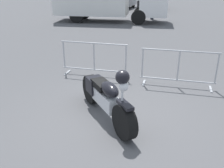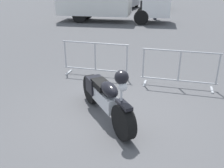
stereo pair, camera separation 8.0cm
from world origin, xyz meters
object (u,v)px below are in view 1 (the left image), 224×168
at_px(parked_car_blue, 73,0).
at_px(pedestrian, 153,7).
at_px(crowd_barrier_near, 94,59).
at_px(parked_car_black, 152,2).
at_px(parked_car_silver, 122,1).
at_px(crowd_barrier_far, 178,68).
at_px(motorcycle, 106,96).
at_px(parked_car_white, 97,0).

distance_m(parked_car_blue, pedestrian, 11.97).
height_order(crowd_barrier_near, parked_car_black, parked_car_black).
bearing_deg(parked_car_silver, crowd_barrier_far, -156.89).
bearing_deg(crowd_barrier_far, motorcycle, -119.11).
height_order(motorcycle, parked_car_white, parked_car_white).
relative_size(crowd_barrier_far, parked_car_black, 0.48).
relative_size(crowd_barrier_near, parked_car_black, 0.48).
relative_size(motorcycle, crowd_barrier_far, 0.89).
bearing_deg(motorcycle, parked_car_white, 157.59).
xyz_separation_m(crowd_barrier_far, parked_car_black, (-4.54, 18.51, 0.19)).
bearing_deg(crowd_barrier_near, pedestrian, 93.04).
relative_size(crowd_barrier_far, parked_car_white, 0.48).
height_order(motorcycle, crowd_barrier_near, motorcycle).
bearing_deg(motorcycle, crowd_barrier_far, 104.92).
relative_size(crowd_barrier_near, parked_car_white, 0.48).
distance_m(parked_car_white, pedestrian, 9.53).
xyz_separation_m(crowd_barrier_far, pedestrian, (-3.20, 12.24, 0.37)).
bearing_deg(parked_car_white, crowd_barrier_near, -156.35).
relative_size(parked_car_blue, parked_car_black, 0.93).
bearing_deg(crowd_barrier_far, parked_car_silver, 112.28).
distance_m(motorcycle, parked_car_blue, 24.19).
relative_size(crowd_barrier_far, pedestrian, 1.24).
bearing_deg(crowd_barrier_near, parked_car_silver, 105.08).
bearing_deg(motorcycle, pedestrian, 141.58).
relative_size(parked_car_silver, parked_car_black, 1.00).
distance_m(crowd_barrier_far, parked_car_black, 19.06).
bearing_deg(parked_car_black, parked_car_blue, 89.44).
height_order(crowd_barrier_far, parked_car_black, parked_car_black).
height_order(motorcycle, parked_car_blue, parked_car_blue).
xyz_separation_m(parked_car_white, pedestrian, (7.16, -6.30, 0.18)).
distance_m(motorcycle, pedestrian, 14.67).
xyz_separation_m(crowd_barrier_far, parked_car_silver, (-7.45, 18.18, 0.19)).
distance_m(crowd_barrier_near, pedestrian, 12.27).
bearing_deg(pedestrian, parked_car_silver, -139.90).
bearing_deg(crowd_barrier_far, parked_car_white, 119.19).
relative_size(crowd_barrier_far, parked_car_blue, 0.52).
xyz_separation_m(parked_car_blue, parked_car_white, (2.91, -0.18, 0.05)).
xyz_separation_m(crowd_barrier_near, parked_car_black, (-1.99, 18.51, 0.19)).
height_order(motorcycle, pedestrian, pedestrian).
bearing_deg(parked_car_silver, motorcycle, -162.40).
height_order(crowd_barrier_far, parked_car_silver, parked_car_silver).
bearing_deg(parked_car_blue, parked_car_white, -92.76).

